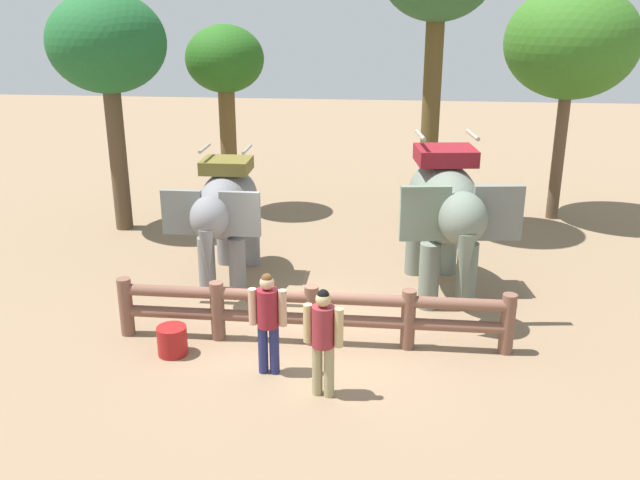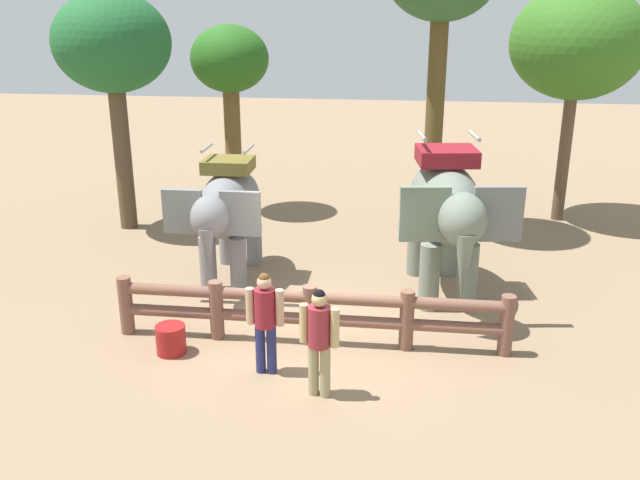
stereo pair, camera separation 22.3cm
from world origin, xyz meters
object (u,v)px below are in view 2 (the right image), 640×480
Objects in this scene: elephant_near_left at (228,208)px; tree_far_left at (230,67)px; tree_far_right at (112,46)px; tree_deep_back at (577,44)px; tourist_man_in_blue at (265,316)px; elephant_center at (446,208)px; tourist_woman_in_black at (319,335)px; feed_bucket at (171,339)px; log_fence at (310,311)px.

tree_far_left is (-1.09, 4.89, 2.34)m from elephant_near_left.
tree_deep_back reaches higher than tree_far_right.
tree_far_left is (-2.58, 8.52, 2.93)m from tourist_man_in_blue.
elephant_center is 0.63× the size of tree_deep_back.
tourist_woman_in_black is 2.87m from feed_bucket.
tree_far_left is at bearing 102.51° from elephant_near_left.
elephant_center is 0.65× the size of tree_far_right.
elephant_near_left is 0.56× the size of tree_far_right.
log_fence is 2.35m from feed_bucket.
feed_bucket is at bearing 166.11° from tourist_man_in_blue.
log_fence is at bearing -51.67° from elephant_near_left.
tourist_man_in_blue is at bearing 148.53° from tourist_woman_in_black.
tree_far_left reaches higher than tourist_woman_in_black.
tree_far_left is at bearing 106.83° from tourist_man_in_blue.
elephant_near_left is 9.70m from tree_deep_back.
tree_far_left is at bearing 136.63° from elephant_center.
elephant_near_left is (-2.04, 2.58, 0.96)m from log_fence.
log_fence is 3.49m from elephant_center.
tree_deep_back reaches higher than feed_bucket.
tree_deep_back is at bearing 10.61° from tree_far_right.
tourist_man_in_blue reaches higher than feed_bucket.
log_fence is at bearing -46.07° from tree_far_right.
tourist_woman_in_black is 11.32m from tree_deep_back.
tree_far_right is (-3.47, 3.14, 2.94)m from elephant_near_left.
tree_far_left is 0.83× the size of tree_deep_back.
log_fence is at bearing -67.29° from tree_far_left.
elephant_center is 0.76× the size of tree_far_left.
tree_far_left reaches higher than feed_bucket.
tree_deep_back is at bearing 58.98° from elephant_center.
tourist_man_in_blue is 1.89m from feed_bucket.
log_fence reaches higher than feed_bucket.
log_fence is 1.79× the size of elephant_center.
tree_deep_back reaches higher than log_fence.
tree_far_right is at bearing -169.39° from tree_deep_back.
tourist_man_in_blue is at bearing -13.89° from feed_bucket.
log_fence is at bearing -125.56° from tree_deep_back.
elephant_near_left is 5.53m from tree_far_left.
tree_far_left reaches higher than log_fence.
tree_far_right reaches higher than elephant_center.
elephant_near_left is at bearing 128.33° from log_fence.
feed_bucket is (0.89, -8.11, -3.66)m from tree_far_left.
elephant_near_left reaches higher than tourist_man_in_blue.
elephant_near_left is at bearing 119.84° from tourist_woman_in_black.
tourist_woman_in_black is 10.16m from tree_far_left.
elephant_center is at bearing -3.09° from elephant_near_left.
feed_bucket is at bearing -93.52° from elephant_near_left.
tree_far_left is at bearing 96.25° from feed_bucket.
feed_bucket is (-4.54, -2.98, -1.54)m from elephant_center.
tourist_man_in_blue is 3.41× the size of feed_bucket.
elephant_center is at bearing 63.91° from tourist_woman_in_black.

